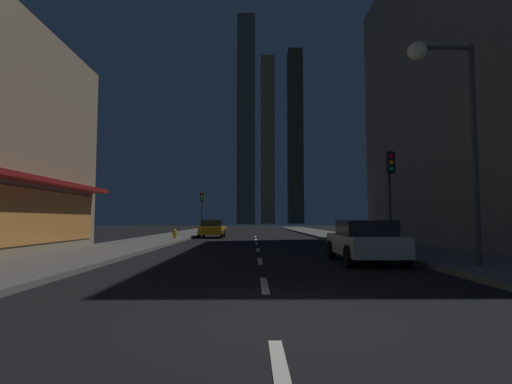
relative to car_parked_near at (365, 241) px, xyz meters
name	(u,v)px	position (x,y,z in m)	size (l,w,h in m)	color
ground_plane	(255,236)	(-3.60, 24.09, -0.79)	(78.00, 136.00, 0.10)	black
sidewalk_right	(329,235)	(3.40, 24.09, -0.67)	(4.00, 76.00, 0.15)	#605E59
sidewalk_left	(181,235)	(-10.60, 24.09, -0.67)	(4.00, 76.00, 0.15)	#605E59
lane_marking_center	(258,250)	(-3.60, 5.69, -0.73)	(0.16, 33.40, 0.01)	silver
skyscraper_distant_tall	(246,119)	(-6.21, 131.99, 38.43)	(6.63, 7.13, 78.33)	#5F5A47
skyscraper_distant_mid	(268,140)	(2.21, 141.71, 32.62)	(5.38, 6.02, 66.72)	#5C5745
skyscraper_distant_short	(295,136)	(13.67, 146.06, 35.01)	(6.00, 6.65, 71.50)	#343227
car_parked_near	(365,241)	(0.00, 0.00, 0.00)	(1.98, 4.24, 1.45)	silver
car_parked_far	(212,229)	(-7.20, 19.29, 0.00)	(1.98, 4.24, 1.45)	gold
fire_hydrant_far_left	(175,234)	(-9.50, 15.26, -0.29)	(0.42, 0.30, 0.65)	gold
traffic_light_near_right	(390,178)	(1.90, 2.72, 2.45)	(0.32, 0.48, 4.20)	#2D2D2D
traffic_light_far_left	(202,203)	(-9.10, 27.27, 2.45)	(0.32, 0.48, 4.20)	#2D2D2D
street_lamp_right	(445,97)	(1.78, -2.36, 4.33)	(1.96, 0.56, 6.58)	#38383D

